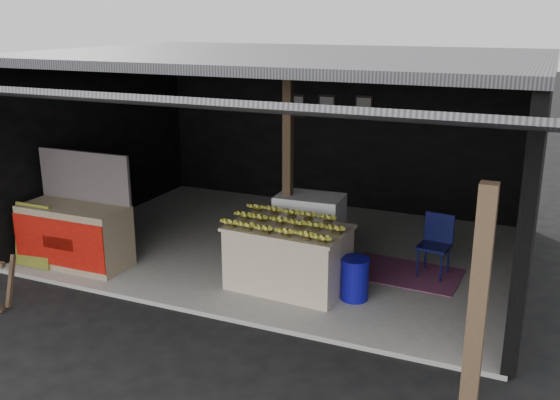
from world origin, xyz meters
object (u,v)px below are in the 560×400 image
at_px(banana_table, 288,257).
at_px(white_crate, 309,230).
at_px(water_barrel, 355,280).
at_px(plastic_chair, 436,239).
at_px(neighbor_stall, 76,232).

relative_size(banana_table, white_crate, 1.55).
xyz_separation_m(water_barrel, plastic_chair, (0.78, 1.23, 0.25)).
xyz_separation_m(neighbor_stall, plastic_chair, (4.80, 1.72, 0.02)).
relative_size(white_crate, plastic_chair, 1.19).
bearing_deg(neighbor_stall, plastic_chair, 19.21).
distance_m(banana_table, white_crate, 0.90).
bearing_deg(water_barrel, white_crate, 137.50).
distance_m(banana_table, water_barrel, 0.92).
height_order(water_barrel, plastic_chair, plastic_chair).
relative_size(banana_table, plastic_chair, 1.85).
relative_size(white_crate, water_barrel, 1.99).
height_order(white_crate, neighbor_stall, neighbor_stall).
height_order(white_crate, water_barrel, white_crate).
bearing_deg(plastic_chair, white_crate, -161.14).
bearing_deg(banana_table, water_barrel, 3.69).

